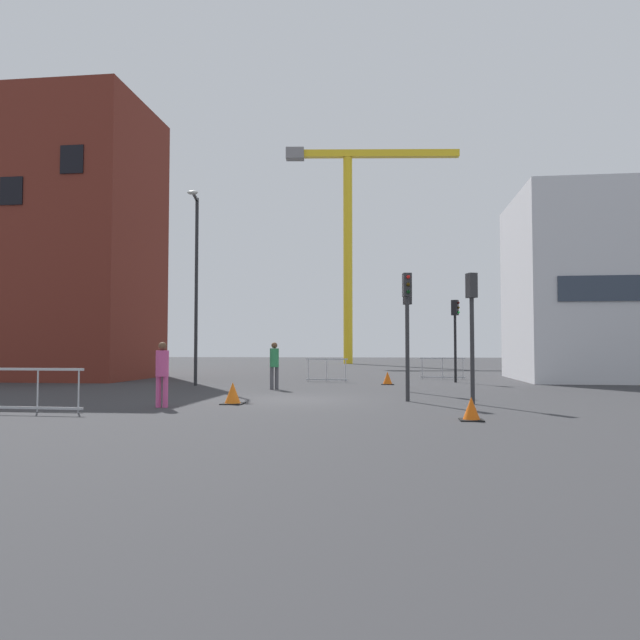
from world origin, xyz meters
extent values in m
plane|color=#333335|center=(0.00, 0.00, 0.00)|extent=(160.00, 160.00, 0.00)
cube|color=maroon|center=(-14.24, 10.76, 6.99)|extent=(9.69, 6.93, 13.99)
cube|color=black|center=(-14.24, 7.27, 8.76)|extent=(1.10, 0.06, 1.30)
cube|color=black|center=(-11.34, 7.27, 10.11)|extent=(1.10, 0.06, 1.30)
cylinder|color=yellow|center=(-1.31, 41.37, 10.27)|extent=(0.90, 0.90, 20.55)
cube|color=yellow|center=(1.55, 41.68, 20.95)|extent=(16.43, 2.49, 0.70)
cube|color=slate|center=(-6.55, 40.79, 20.95)|extent=(1.92, 1.39, 1.10)
cylinder|color=#232326|center=(-5.11, 6.25, 3.95)|extent=(0.14, 0.14, 7.90)
cube|color=#232326|center=(-4.98, 5.57, 7.80)|extent=(0.37, 1.38, 0.10)
ellipsoid|color=silver|center=(-4.85, 4.89, 7.78)|extent=(0.44, 0.24, 0.16)
cylinder|color=#232326|center=(3.59, 3.69, 1.57)|extent=(0.12, 0.12, 3.13)
cube|color=#232326|center=(3.59, 3.69, 3.48)|extent=(0.32, 0.35, 0.70)
sphere|color=#390605|center=(3.53, 3.85, 3.70)|extent=(0.11, 0.11, 0.11)
sphere|color=#F2A514|center=(3.53, 3.85, 3.48)|extent=(0.11, 0.11, 0.11)
sphere|color=#07330F|center=(3.53, 3.85, 3.26)|extent=(0.11, 0.11, 0.11)
cylinder|color=#2D2D30|center=(3.49, -0.15, 1.55)|extent=(0.12, 0.12, 3.10)
cube|color=#2D2D30|center=(3.49, -0.15, 3.45)|extent=(0.29, 0.32, 0.70)
sphere|color=red|center=(3.52, -0.32, 3.67)|extent=(0.11, 0.11, 0.11)
sphere|color=#3C2905|center=(3.52, -0.32, 3.45)|extent=(0.11, 0.11, 0.11)
sphere|color=#07330F|center=(3.52, -0.32, 3.23)|extent=(0.11, 0.11, 0.11)
cylinder|color=#2D2D30|center=(5.28, -0.80, 1.49)|extent=(0.12, 0.12, 2.99)
cube|color=#2D2D30|center=(5.28, -0.80, 3.34)|extent=(0.33, 0.35, 0.70)
sphere|color=#390605|center=(5.22, -0.64, 3.56)|extent=(0.11, 0.11, 0.11)
sphere|color=#F2A514|center=(5.22, -0.64, 3.34)|extent=(0.11, 0.11, 0.11)
sphere|color=#07330F|center=(5.22, -0.64, 3.12)|extent=(0.11, 0.11, 0.11)
cylinder|color=black|center=(5.90, 9.92, 1.53)|extent=(0.12, 0.12, 3.06)
cube|color=black|center=(5.90, 9.92, 3.41)|extent=(0.36, 0.34, 0.70)
sphere|color=#390605|center=(6.05, 9.84, 3.63)|extent=(0.11, 0.11, 0.11)
sphere|color=#3C2905|center=(6.05, 9.84, 3.41)|extent=(0.11, 0.11, 0.11)
sphere|color=green|center=(6.05, 9.84, 3.19)|extent=(0.11, 0.11, 0.11)
cylinder|color=#4C4C51|center=(-1.31, 4.40, 0.42)|extent=(0.14, 0.14, 0.85)
cylinder|color=#4C4C51|center=(-1.49, 4.30, 0.42)|extent=(0.14, 0.14, 0.85)
cylinder|color=#2D844C|center=(-1.40, 4.35, 1.20)|extent=(0.34, 0.34, 0.71)
sphere|color=brown|center=(-1.40, 4.35, 1.67)|extent=(0.23, 0.23, 0.23)
cylinder|color=#D14C8C|center=(-3.12, -2.76, 0.41)|extent=(0.14, 0.14, 0.82)
cylinder|color=#D14C8C|center=(-2.92, -2.78, 0.41)|extent=(0.14, 0.14, 0.82)
cylinder|color=#D14C8C|center=(-3.02, -2.77, 1.17)|extent=(0.34, 0.34, 0.69)
sphere|color=brown|center=(-3.02, -2.77, 1.62)|extent=(0.22, 0.22, 0.22)
cube|color=#B2B5BA|center=(-5.64, -4.22, 1.05)|extent=(2.42, 0.15, 0.06)
cube|color=#B2B5BA|center=(-5.64, -4.22, 0.10)|extent=(2.42, 0.15, 0.06)
cylinder|color=#B2B5BA|center=(-5.64, -4.22, 0.53)|extent=(0.04, 0.04, 1.05)
cylinder|color=#B2B5BA|center=(-4.55, -4.26, 0.53)|extent=(0.04, 0.04, 1.05)
cube|color=#9EA0A5|center=(5.54, 12.79, 1.05)|extent=(2.25, 0.14, 0.06)
cube|color=#9EA0A5|center=(5.54, 12.79, 0.10)|extent=(2.25, 0.14, 0.06)
cylinder|color=#9EA0A5|center=(4.53, 12.75, 0.53)|extent=(0.04, 0.04, 1.05)
cylinder|color=#9EA0A5|center=(5.54, 12.79, 0.53)|extent=(0.04, 0.04, 1.05)
cylinder|color=#9EA0A5|center=(6.56, 12.82, 0.53)|extent=(0.04, 0.04, 1.05)
cube|color=#B2B5BA|center=(0.01, 9.79, 1.05)|extent=(1.98, 0.30, 0.06)
cube|color=#B2B5BA|center=(0.01, 9.79, 0.10)|extent=(1.98, 0.30, 0.06)
cylinder|color=#B2B5BA|center=(-0.88, 9.90, 0.53)|extent=(0.04, 0.04, 1.05)
cylinder|color=#B2B5BA|center=(0.01, 9.79, 0.53)|extent=(0.04, 0.04, 1.05)
cylinder|color=#B2B5BA|center=(0.90, 9.69, 0.53)|extent=(0.04, 0.04, 1.05)
cube|color=black|center=(4.75, -4.75, 0.01)|extent=(0.51, 0.51, 0.03)
cone|color=#E55B0F|center=(4.75, -4.75, 0.26)|extent=(0.39, 0.39, 0.51)
cube|color=black|center=(2.83, 7.95, 0.01)|extent=(0.55, 0.55, 0.03)
cone|color=#E55B0F|center=(2.83, 7.95, 0.28)|extent=(0.42, 0.42, 0.55)
cube|color=black|center=(-1.41, -1.62, 0.01)|extent=(0.61, 0.61, 0.03)
cone|color=orange|center=(-1.41, -1.62, 0.31)|extent=(0.47, 0.47, 0.62)
camera|label=1|loc=(3.06, -18.26, 1.58)|focal=34.03mm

